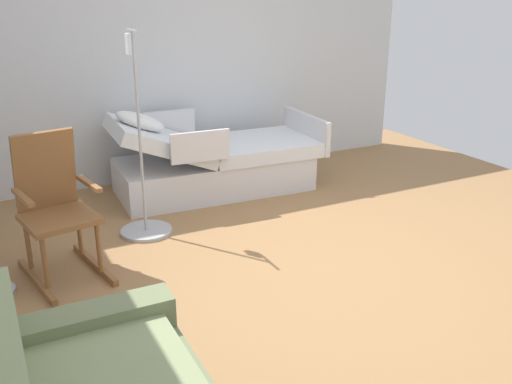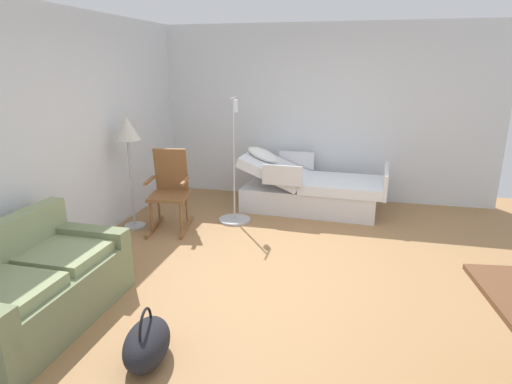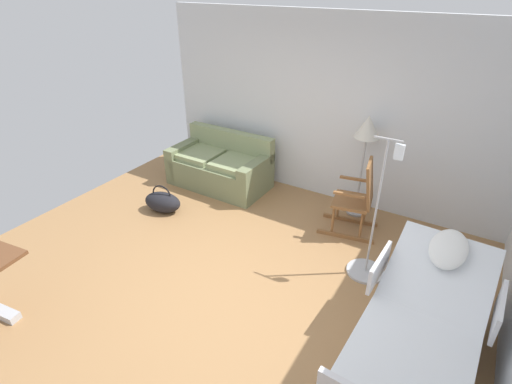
% 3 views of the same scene
% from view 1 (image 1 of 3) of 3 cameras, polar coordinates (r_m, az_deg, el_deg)
% --- Properties ---
extents(ground_plane, '(6.51, 6.51, 0.00)m').
position_cam_1_polar(ground_plane, '(4.38, 7.04, -7.25)').
color(ground_plane, '#9E7247').
extents(side_wall, '(0.10, 5.28, 2.70)m').
position_cam_1_polar(side_wall, '(6.30, -6.37, 13.97)').
color(side_wall, silver).
rests_on(side_wall, ground).
extents(hospital_bed, '(1.08, 2.15, 0.95)m').
position_cam_1_polar(hospital_bed, '(5.82, -4.27, 2.95)').
color(hospital_bed, silver).
rests_on(hospital_bed, ground).
extents(rocking_chair, '(0.83, 0.60, 1.05)m').
position_cam_1_polar(rocking_chair, '(4.28, -19.57, -1.57)').
color(rocking_chair, brown).
rests_on(rocking_chair, ground).
extents(iv_pole, '(0.44, 0.44, 1.69)m').
position_cam_1_polar(iv_pole, '(4.89, -11.18, -1.31)').
color(iv_pole, '#B2B5BA').
rests_on(iv_pole, ground).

